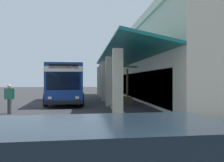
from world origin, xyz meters
The scene contains 6 objects.
ground centered at (0.00, 8.00, 0.00)m, with size 120.00×120.00×0.00m, color #2D2D30.
curb_strip centered at (-2.40, 4.99, 0.06)m, with size 32.75×0.50×0.12m, color #9E998E.
plaza_building centered at (-2.40, 14.62, 3.61)m, with size 27.60×17.29×7.20m.
transit_bus centered at (-0.50, 1.30, 1.85)m, with size 11.33×3.21×3.34m.
pedestrian centered at (7.55, -1.23, 0.94)m, with size 0.41×0.64×1.67m.
potted_palm centered at (1.30, 6.38, 0.85)m, with size 1.69×1.78×3.11m.
Camera 1 is at (24.32, 3.05, 1.89)m, focal length 46.51 mm.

